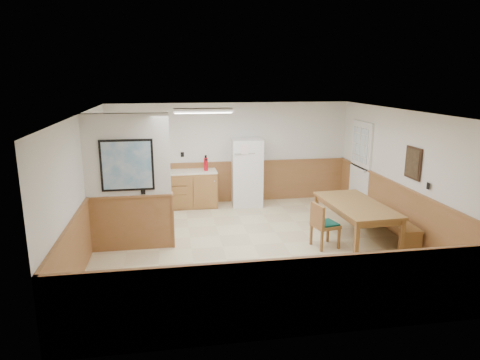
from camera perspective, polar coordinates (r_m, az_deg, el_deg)
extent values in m
plane|color=beige|center=(8.23, 1.77, -8.62)|extent=(6.00, 6.00, 0.00)
cube|color=white|center=(7.65, 1.90, 8.99)|extent=(6.00, 6.00, 0.02)
cube|color=silver|center=(10.74, -1.27, 3.61)|extent=(6.00, 0.02, 2.50)
cube|color=silver|center=(8.92, 21.11, 0.61)|extent=(0.02, 6.00, 2.50)
cube|color=silver|center=(7.85, -20.19, -0.98)|extent=(0.02, 6.00, 2.50)
cube|color=#9A613D|center=(10.88, -1.24, -0.30)|extent=(6.00, 0.04, 1.00)
cube|color=#9A613D|center=(9.09, 20.60, -4.00)|extent=(0.04, 6.00, 1.00)
cube|color=#9A613D|center=(8.06, -19.61, -6.15)|extent=(0.04, 6.00, 1.00)
cube|color=silver|center=(7.83, -14.83, 3.12)|extent=(1.50, 0.15, 1.50)
cube|color=#9A613D|center=(8.14, -14.30, -5.55)|extent=(1.50, 0.17, 1.00)
cube|color=black|center=(7.77, -14.82, 1.91)|extent=(0.92, 0.03, 0.92)
cube|color=silver|center=(7.75, -14.83, 1.89)|extent=(0.84, 0.01, 0.84)
cube|color=brown|center=(10.51, -6.95, -1.29)|extent=(1.40, 0.60, 0.86)
cube|color=brown|center=(10.56, -14.94, -1.59)|extent=(0.06, 0.60, 0.86)
cube|color=brown|center=(10.51, -10.93, -1.44)|extent=(0.06, 0.60, 0.86)
cube|color=#EEE4C8|center=(10.40, -9.22, 1.02)|extent=(2.20, 0.60, 0.04)
cube|color=#EEE4C8|center=(10.68, -9.25, 1.74)|extent=(2.20, 0.02, 0.10)
cube|color=white|center=(10.59, 15.74, 1.72)|extent=(0.05, 1.02, 2.15)
cube|color=white|center=(10.59, 15.69, 1.71)|extent=(0.04, 0.90, 2.05)
cube|color=silver|center=(10.48, 15.75, 4.52)|extent=(0.02, 0.76, 0.80)
cube|color=white|center=(10.59, -12.63, 4.79)|extent=(0.80, 0.03, 1.00)
cube|color=white|center=(10.57, -12.63, 4.77)|extent=(0.70, 0.01, 0.90)
cube|color=black|center=(8.59, 22.10, 2.11)|extent=(0.03, 0.50, 0.60)
cube|color=black|center=(8.58, 21.98, 2.11)|extent=(0.01, 0.42, 0.52)
cube|color=white|center=(8.83, -4.94, 9.24)|extent=(1.20, 0.30, 0.08)
cube|color=white|center=(8.83, -4.93, 8.95)|extent=(1.15, 0.25, 0.01)
cube|color=white|center=(10.52, 0.92, 1.05)|extent=(0.77, 0.75, 1.65)
cube|color=silver|center=(10.10, 2.93, 4.42)|extent=(0.03, 0.02, 0.21)
cube|color=silver|center=(10.20, 2.89, 1.58)|extent=(0.03, 0.02, 0.39)
cube|color=olive|center=(8.51, 15.21, -3.20)|extent=(1.07, 2.00, 0.05)
cube|color=olive|center=(8.53, 15.18, -3.68)|extent=(0.96, 1.90, 0.10)
cube|color=olive|center=(7.67, 15.27, -8.04)|extent=(0.07, 0.07, 0.70)
cube|color=olive|center=(9.23, 10.10, -4.03)|extent=(0.07, 0.07, 0.70)
cube|color=olive|center=(8.08, 20.74, -7.32)|extent=(0.07, 0.07, 0.70)
cube|color=olive|center=(9.58, 14.88, -3.63)|extent=(0.07, 0.07, 0.70)
cube|color=olive|center=(8.88, 19.67, -4.84)|extent=(0.43, 1.68, 0.05)
cube|color=olive|center=(8.33, 22.14, -7.94)|extent=(0.35, 0.07, 0.40)
cube|color=olive|center=(9.61, 17.33, -4.69)|extent=(0.35, 0.07, 0.40)
cube|color=olive|center=(8.16, 11.32, -5.96)|extent=(0.51, 0.51, 0.06)
cube|color=#0F4C3A|center=(8.14, 11.33, -5.66)|extent=(0.46, 0.46, 0.03)
cube|color=olive|center=(7.99, 10.28, -4.59)|extent=(0.14, 0.43, 0.40)
cube|color=#0F4C3A|center=(7.89, 9.14, -4.76)|extent=(0.10, 0.36, 0.34)
cube|color=olive|center=(7.99, 10.85, -8.07)|extent=(0.05, 0.05, 0.39)
cube|color=olive|center=(8.28, 9.47, -7.22)|extent=(0.05, 0.05, 0.39)
cube|color=olive|center=(8.19, 13.04, -7.65)|extent=(0.05, 0.05, 0.39)
cube|color=olive|center=(8.47, 11.62, -6.84)|extent=(0.05, 0.05, 0.39)
cylinder|color=red|center=(10.35, -4.58, 2.10)|extent=(0.11, 0.11, 0.31)
cylinder|color=black|center=(10.31, -4.60, 3.13)|extent=(0.05, 0.05, 0.07)
cylinder|color=#198C2C|center=(10.39, -13.11, 1.66)|extent=(0.10, 0.10, 0.25)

